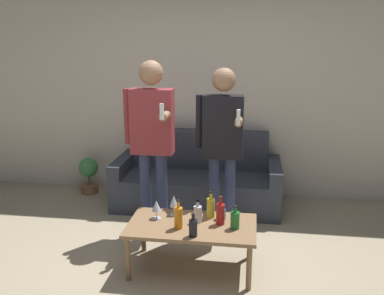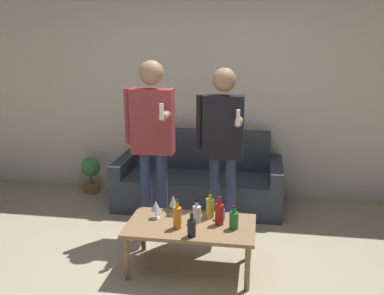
{
  "view_description": "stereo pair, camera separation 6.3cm",
  "coord_description": "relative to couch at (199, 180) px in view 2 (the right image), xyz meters",
  "views": [
    {
      "loc": [
        0.65,
        -3.03,
        1.95
      ],
      "look_at": [
        0.1,
        0.75,
        0.95
      ],
      "focal_mm": 40.0,
      "sensor_mm": 36.0,
      "label": 1
    },
    {
      "loc": [
        0.71,
        -3.02,
        1.95
      ],
      "look_at": [
        0.1,
        0.75,
        0.95
      ],
      "focal_mm": 40.0,
      "sensor_mm": 36.0,
      "label": 2
    }
  ],
  "objects": [
    {
      "name": "ground_plane",
      "position": [
        -0.03,
        -1.72,
        -0.3
      ],
      "size": [
        16.0,
        16.0,
        0.0
      ],
      "primitive_type": "plane",
      "color": "tan"
    },
    {
      "name": "wall_back",
      "position": [
        -0.03,
        0.43,
        1.05
      ],
      "size": [
        8.0,
        0.06,
        2.7
      ],
      "color": "beige",
      "rests_on": "ground_plane"
    },
    {
      "name": "couch",
      "position": [
        0.0,
        0.0,
        0.0
      ],
      "size": [
        1.91,
        0.82,
        0.84
      ],
      "color": "#383D47",
      "rests_on": "ground_plane"
    },
    {
      "name": "coffee_table",
      "position": [
        0.14,
        -1.47,
        0.08
      ],
      "size": [
        1.08,
        0.6,
        0.41
      ],
      "color": "#8E6B47",
      "rests_on": "ground_plane"
    },
    {
      "name": "bottle_orange",
      "position": [
        0.28,
        -1.3,
        0.21
      ],
      "size": [
        0.07,
        0.07,
        0.24
      ],
      "color": "yellow",
      "rests_on": "coffee_table"
    },
    {
      "name": "bottle_green",
      "position": [
        0.04,
        -1.56,
        0.22
      ],
      "size": [
        0.07,
        0.07,
        0.25
      ],
      "color": "orange",
      "rests_on": "coffee_table"
    },
    {
      "name": "bottle_dark",
      "position": [
        0.38,
        -1.43,
        0.22
      ],
      "size": [
        0.07,
        0.07,
        0.25
      ],
      "color": "#B21E1E",
      "rests_on": "coffee_table"
    },
    {
      "name": "bottle_yellow",
      "position": [
        0.18,
        -1.42,
        0.2
      ],
      "size": [
        0.07,
        0.07,
        0.2
      ],
      "color": "silver",
      "rests_on": "coffee_table"
    },
    {
      "name": "bottle_red",
      "position": [
        0.5,
        -1.5,
        0.2
      ],
      "size": [
        0.08,
        0.08,
        0.2
      ],
      "color": "#23752D",
      "rests_on": "coffee_table"
    },
    {
      "name": "bottle_clear",
      "position": [
        0.18,
        -1.69,
        0.2
      ],
      "size": [
        0.07,
        0.07,
        0.19
      ],
      "color": "black",
      "rests_on": "coffee_table"
    },
    {
      "name": "wine_glass_near",
      "position": [
        -0.18,
        -1.4,
        0.23
      ],
      "size": [
        0.08,
        0.08,
        0.16
      ],
      "color": "silver",
      "rests_on": "coffee_table"
    },
    {
      "name": "wine_glass_far",
      "position": [
        -0.04,
        -1.3,
        0.24
      ],
      "size": [
        0.07,
        0.07,
        0.18
      ],
      "color": "silver",
      "rests_on": "coffee_table"
    },
    {
      "name": "cup_on_table",
      "position": [
        0.38,
        -1.33,
        0.16
      ],
      "size": [
        0.08,
        0.08,
        0.09
      ],
      "color": "#3366B2",
      "rests_on": "coffee_table"
    },
    {
      "name": "person_standing_left",
      "position": [
        -0.34,
        -0.82,
        0.74
      ],
      "size": [
        0.48,
        0.44,
        1.73
      ],
      "color": "navy",
      "rests_on": "ground_plane"
    },
    {
      "name": "person_standing_right",
      "position": [
        0.33,
        -0.77,
        0.7
      ],
      "size": [
        0.45,
        0.42,
        1.67
      ],
      "color": "navy",
      "rests_on": "ground_plane"
    },
    {
      "name": "potted_plant",
      "position": [
        -1.42,
        0.17,
        -0.03
      ],
      "size": [
        0.24,
        0.24,
        0.46
      ],
      "color": "#936042",
      "rests_on": "ground_plane"
    }
  ]
}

